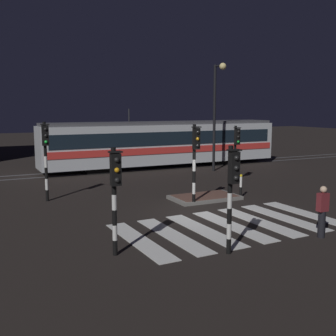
% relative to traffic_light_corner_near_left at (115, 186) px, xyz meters
% --- Properties ---
extents(ground_plane, '(120.00, 120.00, 0.00)m').
position_rel_traffic_light_corner_near_left_xyz_m(ground_plane, '(4.74, 3.01, -2.06)').
color(ground_plane, black).
extents(rail_near, '(80.00, 0.12, 0.03)m').
position_rel_traffic_light_corner_near_left_xyz_m(rail_near, '(4.74, 14.84, -2.04)').
color(rail_near, '#59595E').
rests_on(rail_near, ground).
extents(rail_far, '(80.00, 0.12, 0.03)m').
position_rel_traffic_light_corner_near_left_xyz_m(rail_far, '(4.74, 16.27, -2.04)').
color(rail_far, '#59595E').
rests_on(rail_far, ground).
extents(crosswalk_zebra, '(8.12, 4.53, 0.02)m').
position_rel_traffic_light_corner_near_left_xyz_m(crosswalk_zebra, '(4.74, 1.09, -2.05)').
color(crosswalk_zebra, silver).
rests_on(crosswalk_zebra, ground).
extents(traffic_island, '(3.10, 1.80, 0.18)m').
position_rel_traffic_light_corner_near_left_xyz_m(traffic_island, '(6.14, 5.30, -1.97)').
color(traffic_island, slate).
rests_on(traffic_island, ground).
extents(traffic_light_corner_near_left, '(0.36, 0.42, 3.12)m').
position_rel_traffic_light_corner_near_left_xyz_m(traffic_light_corner_near_left, '(0.00, 0.00, 0.00)').
color(traffic_light_corner_near_left, black).
rests_on(traffic_light_corner_near_left, ground).
extents(traffic_light_corner_far_left, '(0.36, 0.42, 3.60)m').
position_rel_traffic_light_corner_near_left_xyz_m(traffic_light_corner_far_left, '(-0.50, 8.05, 0.32)').
color(traffic_light_corner_far_left, black).
rests_on(traffic_light_corner_far_left, ground).
extents(traffic_light_corner_far_right, '(0.36, 0.42, 3.22)m').
position_rel_traffic_light_corner_near_left_xyz_m(traffic_light_corner_far_right, '(9.92, 8.22, 0.07)').
color(traffic_light_corner_far_right, black).
rests_on(traffic_light_corner_far_right, ground).
extents(traffic_light_median_centre, '(0.36, 0.42, 3.52)m').
position_rel_traffic_light_corner_near_left_xyz_m(traffic_light_median_centre, '(5.09, 4.39, 0.26)').
color(traffic_light_median_centre, black).
rests_on(traffic_light_median_centre, ground).
extents(traffic_light_kerb_mid_left, '(0.36, 0.42, 3.16)m').
position_rel_traffic_light_corner_near_left_xyz_m(traffic_light_kerb_mid_left, '(3.01, -1.33, 0.03)').
color(traffic_light_kerb_mid_left, black).
rests_on(traffic_light_kerb_mid_left, ground).
extents(street_lamp_trackside_right, '(0.44, 1.21, 7.01)m').
position_rel_traffic_light_corner_near_left_xyz_m(street_lamp_trackside_right, '(11.19, 12.28, 2.41)').
color(street_lamp_trackside_right, black).
rests_on(street_lamp_trackside_right, ground).
extents(tram, '(17.43, 2.58, 4.15)m').
position_rel_traffic_light_corner_near_left_xyz_m(tram, '(8.92, 15.55, -0.31)').
color(tram, silver).
rests_on(tram, ground).
extents(pedestrian_waiting_at_kerb, '(0.36, 0.24, 1.71)m').
position_rel_traffic_light_corner_near_left_xyz_m(pedestrian_waiting_at_kerb, '(6.60, -1.29, -1.18)').
color(pedestrian_waiting_at_kerb, black).
rests_on(pedestrian_waiting_at_kerb, ground).
extents(bollard_island_edge, '(0.12, 0.12, 1.11)m').
position_rel_traffic_light_corner_near_left_xyz_m(bollard_island_edge, '(7.86, 4.87, -1.50)').
color(bollard_island_edge, black).
rests_on(bollard_island_edge, ground).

